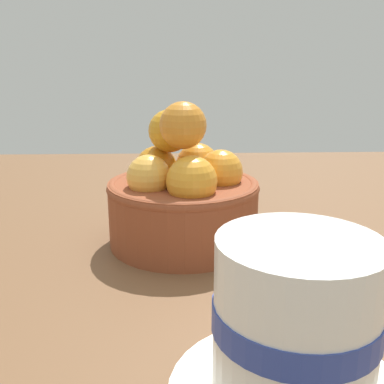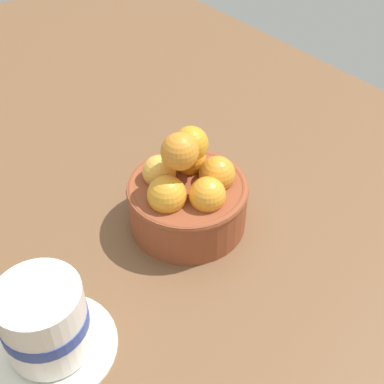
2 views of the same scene
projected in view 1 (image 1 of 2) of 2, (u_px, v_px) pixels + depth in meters
ground_plane at (184, 264)px, 42.16cm from camera, size 146.88×84.66×4.59cm
terracotta_bowl at (183, 196)px, 40.29cm from camera, size 13.60×13.60×12.90cm
coffee_cup at (295, 328)px, 21.16cm from camera, size 12.19×12.19×8.36cm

